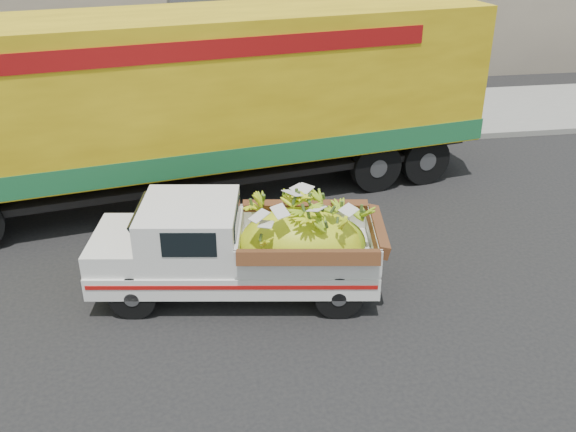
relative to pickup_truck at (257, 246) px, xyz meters
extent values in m
plane|color=black|center=(-2.34, -0.10, -0.84)|extent=(100.00, 100.00, 0.00)
cube|color=gray|center=(-2.34, 6.39, -0.76)|extent=(60.00, 0.25, 0.15)
cube|color=gray|center=(-2.34, 8.49, -0.77)|extent=(60.00, 4.00, 0.14)
cylinder|color=black|center=(-1.95, -0.39, -0.48)|extent=(0.74, 0.32, 0.72)
cylinder|color=black|center=(-1.74, 0.97, -0.48)|extent=(0.74, 0.32, 0.72)
cylinder|color=black|center=(1.13, -0.87, -0.48)|extent=(0.74, 0.32, 0.72)
cylinder|color=black|center=(1.34, 0.49, -0.48)|extent=(0.74, 0.32, 0.72)
cube|color=silver|center=(-0.35, 0.05, -0.31)|extent=(4.64, 2.27, 0.37)
cube|color=#A50F0C|center=(-0.47, -0.74, -0.25)|extent=(4.30, 0.68, 0.07)
cube|color=silver|center=(-2.51, 0.39, -0.41)|extent=(0.34, 1.57, 0.13)
cube|color=silver|center=(-2.15, 0.34, 0.04)|extent=(1.03, 1.62, 0.34)
cube|color=silver|center=(-1.03, 0.16, 0.30)|extent=(1.69, 1.75, 0.85)
cube|color=black|center=(-1.05, -0.62, 0.46)|extent=(0.80, 0.13, 0.40)
cube|color=silver|center=(0.77, -0.12, 0.11)|extent=(2.40, 1.92, 0.48)
ellipsoid|color=yellow|center=(0.68, -0.11, 0.01)|extent=(2.14, 1.57, 1.21)
cylinder|color=black|center=(4.16, 3.81, -0.29)|extent=(1.14, 0.51, 1.10)
cylinder|color=black|center=(3.80, 5.77, -0.29)|extent=(1.14, 0.51, 1.10)
cylinder|color=black|center=(2.98, 3.59, -0.29)|extent=(1.14, 0.51, 1.10)
cylinder|color=black|center=(2.62, 5.56, -0.29)|extent=(1.14, 0.51, 1.10)
cube|color=black|center=(-0.65, 3.94, -0.06)|extent=(11.98, 3.14, 0.36)
cube|color=gold|center=(-0.65, 3.94, 1.54)|extent=(12.02, 4.57, 2.84)
cube|color=#1B6133|center=(-0.65, 3.94, 0.37)|extent=(12.08, 4.60, 0.45)
cube|color=maroon|center=(-0.42, 2.70, 2.51)|extent=(8.27, 1.53, 0.35)
camera|label=1|loc=(-0.90, -8.78, 4.99)|focal=40.00mm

